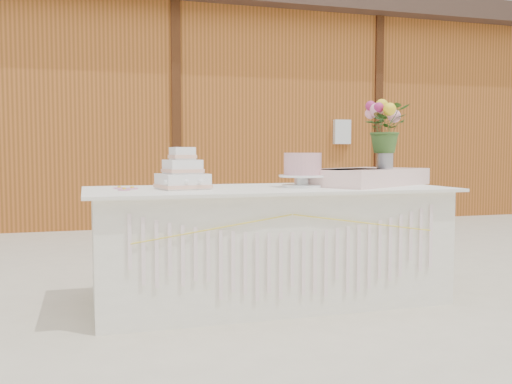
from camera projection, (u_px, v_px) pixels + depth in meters
ground at (269, 301)px, 3.86m from camera, size 80.00×80.00×0.00m
barn at (157, 112)px, 9.47m from camera, size 12.60×4.60×3.30m
cake_table at (269, 244)px, 3.83m from camera, size 2.40×1.00×0.77m
wedding_cake at (182, 175)px, 3.65m from camera, size 0.35×0.35×0.27m
pink_cake_stand at (303, 168)px, 3.85m from camera, size 0.32×0.32×0.23m
satin_runner at (365, 177)px, 4.09m from camera, size 1.08×0.93×0.12m
flower_vase at (385, 157)px, 4.14m from camera, size 0.12×0.12×0.16m
bouquet at (385, 122)px, 4.12m from camera, size 0.38×0.34×0.35m
loose_flowers at (124, 188)px, 3.64m from camera, size 0.18×0.38×0.02m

